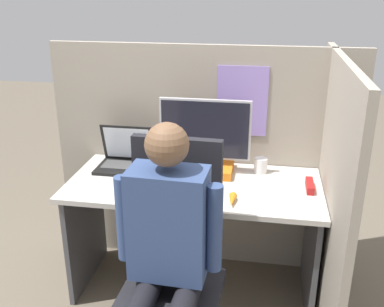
# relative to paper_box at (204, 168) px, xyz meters

# --- Properties ---
(cubicle_panel_back) EXTENTS (1.98, 0.05, 1.50)m
(cubicle_panel_back) POSITION_rel_paper_box_xyz_m (-0.04, 0.19, -0.02)
(cubicle_panel_back) COLOR gray
(cubicle_panel_back) RESTS_ON ground
(cubicle_panel_right) EXTENTS (0.04, 1.32, 1.50)m
(cubicle_panel_right) POSITION_rel_paper_box_xyz_m (0.73, -0.24, -0.02)
(cubicle_panel_right) COLOR gray
(cubicle_panel_right) RESTS_ON ground
(desk) EXTENTS (1.48, 0.68, 0.75)m
(desk) POSITION_rel_paper_box_xyz_m (-0.04, -0.17, -0.21)
(desk) COLOR beige
(desk) RESTS_ON ground
(paper_box) EXTENTS (0.35, 0.25, 0.05)m
(paper_box) POSITION_rel_paper_box_xyz_m (0.00, 0.00, 0.00)
(paper_box) COLOR orange
(paper_box) RESTS_ON desk
(monitor) EXTENTS (0.55, 0.21, 0.41)m
(monitor) POSITION_rel_paper_box_xyz_m (0.00, 0.00, 0.23)
(monitor) COLOR #B2B2B7
(monitor) RESTS_ON paper_box
(laptop) EXTENTS (0.33, 0.26, 0.26)m
(laptop) POSITION_rel_paper_box_xyz_m (-0.50, -0.02, 0.03)
(laptop) COLOR black
(laptop) RESTS_ON desk
(mouse) EXTENTS (0.06, 0.04, 0.04)m
(mouse) POSITION_rel_paper_box_xyz_m (-0.28, -0.30, -0.01)
(mouse) COLOR silver
(mouse) RESTS_ON desk
(stapler) EXTENTS (0.04, 0.17, 0.04)m
(stapler) POSITION_rel_paper_box_xyz_m (0.62, -0.15, -0.00)
(stapler) COLOR #A31919
(stapler) RESTS_ON desk
(carrot_toy) EXTENTS (0.04, 0.14, 0.04)m
(carrot_toy) POSITION_rel_paper_box_xyz_m (0.21, -0.40, -0.00)
(carrot_toy) COLOR orange
(carrot_toy) RESTS_ON desk
(office_chair) EXTENTS (0.52, 0.57, 1.17)m
(office_chair) POSITION_rel_paper_box_xyz_m (-0.04, -0.73, -0.18)
(office_chair) COLOR black
(office_chair) RESTS_ON ground
(person) EXTENTS (0.48, 0.44, 1.32)m
(person) POSITION_rel_paper_box_xyz_m (-0.04, -0.91, -0.00)
(person) COLOR black
(person) RESTS_ON ground
(coffee_mug) EXTENTS (0.08, 0.08, 0.09)m
(coffee_mug) POSITION_rel_paper_box_xyz_m (0.34, 0.05, 0.02)
(coffee_mug) COLOR white
(coffee_mug) RESTS_ON desk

